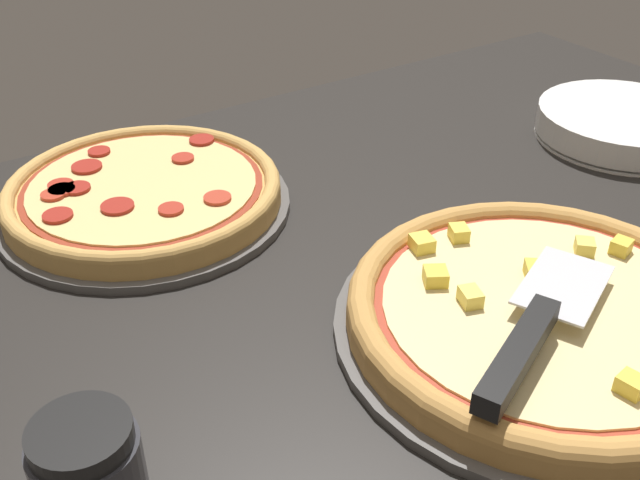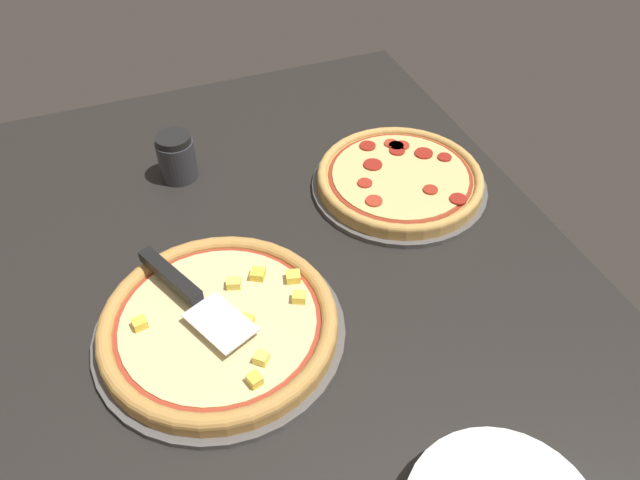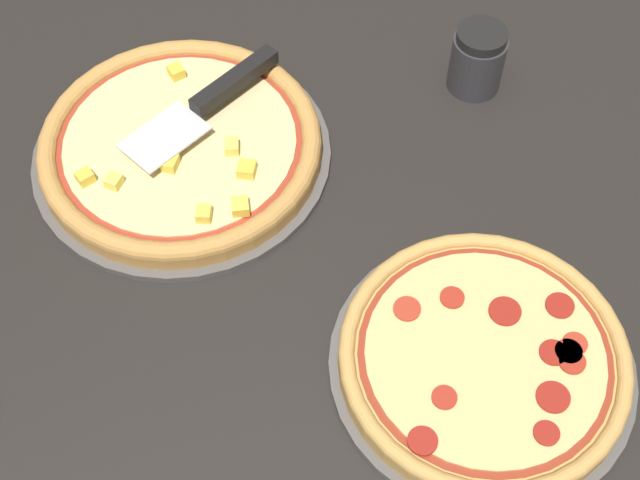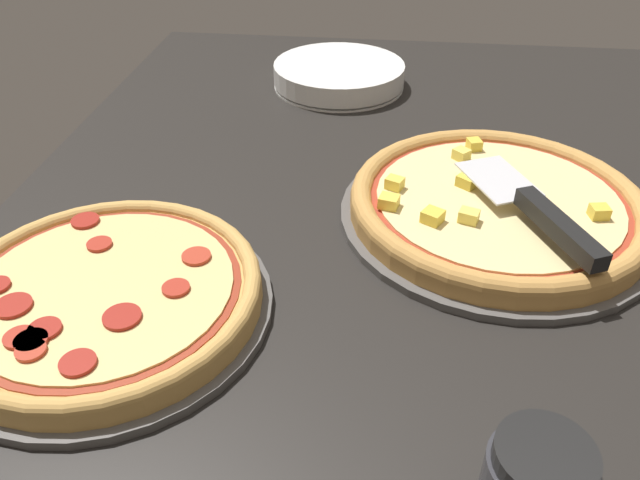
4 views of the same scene
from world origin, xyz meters
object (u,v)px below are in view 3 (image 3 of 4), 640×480
Objects in this scene: pizza_back at (484,357)px; parmesan_shaker at (477,59)px; pizza_front at (180,144)px; serving_spatula at (220,92)px.

parmesan_shaker is at bearing -116.22° from pizza_back.
serving_spatula is (-6.96, -3.95, 3.01)cm from pizza_front.
pizza_back is 1.33× the size of serving_spatula.
pizza_front is at bearing -3.43° from parmesan_shaker.
parmesan_shaker is at bearing 176.57° from pizza_front.
parmesan_shaker is at bearing 169.37° from serving_spatula.
serving_spatula is 2.52× the size of parmesan_shaker.
pizza_front reaches higher than pizza_back.
pizza_back is at bearing 117.82° from pizza_front.
serving_spatula is at bearing -150.44° from pizza_front.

